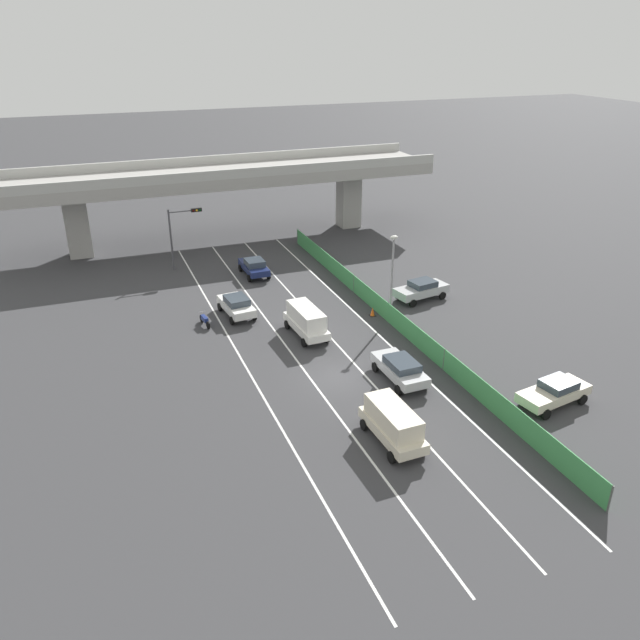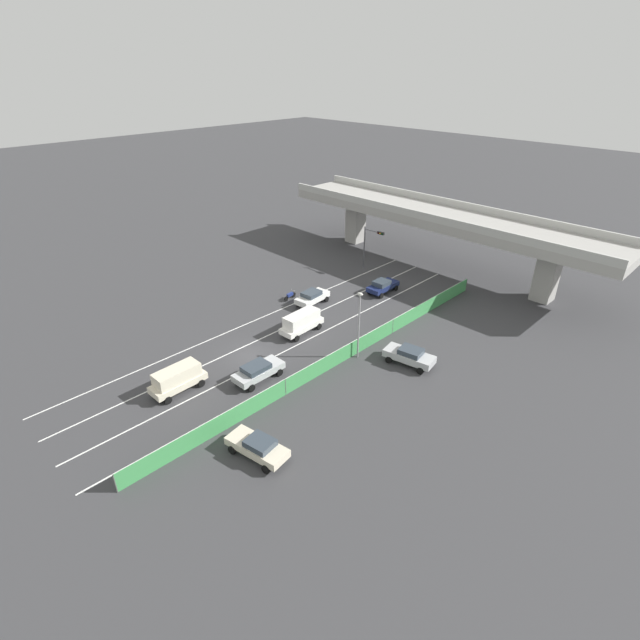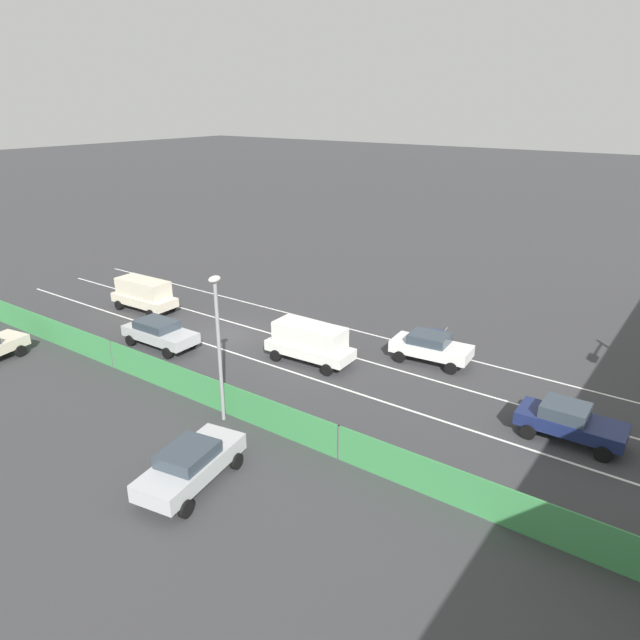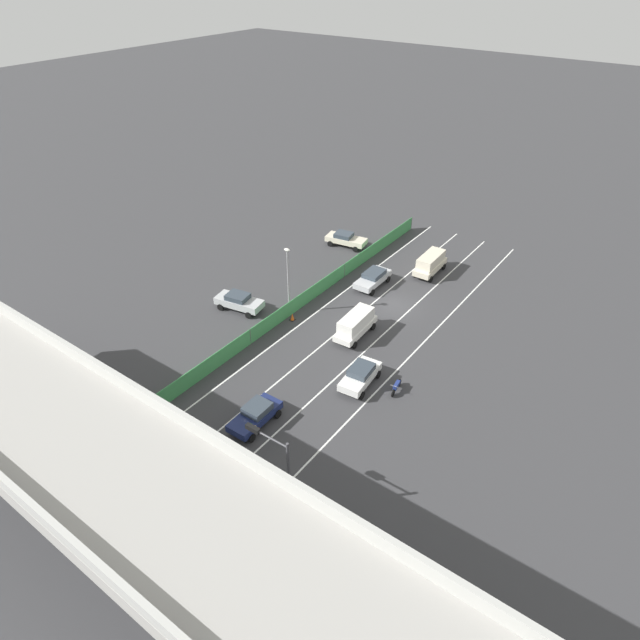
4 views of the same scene
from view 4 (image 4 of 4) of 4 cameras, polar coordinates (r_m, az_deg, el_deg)
name	(u,v)px [view 4 (image 4 of 4)]	position (r m, az deg, el deg)	size (l,w,h in m)	color
ground_plane	(394,304)	(53.33, 7.59, 1.61)	(300.00, 300.00, 0.00)	#38383A
lane_line_left_edge	(414,352)	(47.37, 9.65, -3.31)	(0.14, 47.11, 0.01)	silver
lane_line_mid_left	(379,338)	(48.59, 6.09, -1.88)	(0.14, 47.11, 0.01)	silver
lane_line_mid_right	(346,325)	(50.02, 2.73, -0.52)	(0.14, 47.11, 0.01)	silver
lane_line_right_edge	(316,313)	(51.64, -0.43, 0.76)	(0.14, 47.11, 0.01)	silver
elevated_overpass	(101,465)	(31.60, -21.59, -13.69)	(44.61, 8.13, 8.10)	#A09E99
green_fence	(302,300)	(52.08, -1.90, 2.04)	(0.10, 43.21, 1.51)	#3D8E4C
car_hatchback_white	(360,375)	(43.13, 4.18, -5.66)	(2.32, 4.36, 1.59)	silver
car_van_white	(356,324)	(48.07, 3.69, -0.40)	(2.15, 4.89, 2.16)	silver
car_van_cream	(430,263)	(58.61, 11.31, 5.81)	(2.13, 4.71, 2.15)	beige
car_sedan_silver	(373,278)	(55.67, 5.48, 4.34)	(2.11, 4.62, 1.54)	#B7BABC
car_sedan_navy	(256,414)	(40.09, -6.66, -9.64)	(2.07, 4.28, 1.56)	navy
motorcycle	(396,386)	(43.06, 7.87, -6.79)	(0.60, 1.94, 0.93)	black
parked_sedan_cream	(346,239)	(63.37, 2.66, 8.35)	(4.82, 2.60, 1.53)	beige
parked_wagon_silver	(239,301)	(52.21, -8.35, 1.93)	(4.78, 2.64, 1.61)	#B2B5B7
traffic_light	(275,457)	(33.05, -4.69, -13.85)	(3.09, 0.42, 5.66)	#47474C
street_lamp	(288,274)	(49.74, -3.32, 4.74)	(0.60, 0.36, 6.61)	gray
traffic_cone	(292,317)	(50.53, -2.87, 0.32)	(0.47, 0.47, 0.70)	orange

